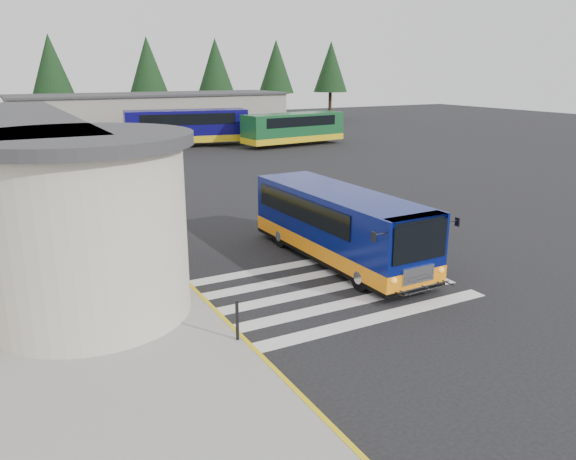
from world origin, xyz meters
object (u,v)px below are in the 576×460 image
pedestrian_a (166,289)px  bollard (237,320)px  pedestrian_b (123,285)px  far_bus_b (293,127)px  far_bus_a (186,126)px  transit_bus (339,228)px

pedestrian_a → bollard: bearing=-156.9°
pedestrian_b → far_bus_b: far_bus_b is taller
pedestrian_a → far_bus_b: far_bus_b is taller
bollard → far_bus_a: 37.64m
bollard → pedestrian_b: bearing=128.1°
transit_bus → far_bus_a: (5.15, 31.90, 0.56)m
pedestrian_a → far_bus_a: 36.31m
pedestrian_a → far_bus_a: size_ratio=0.17×
pedestrian_b → far_bus_b: size_ratio=0.18×
far_bus_a → transit_bus: bearing=-179.5°
pedestrian_a → far_bus_b: bearing=-44.6°
transit_bus → pedestrian_b: (-7.73, -1.49, -0.15)m
transit_bus → pedestrian_b: size_ratio=5.00×
pedestrian_b → far_bus_b: 36.27m
transit_bus → pedestrian_a: 7.24m
far_bus_b → bollard: bearing=142.3°
transit_bus → far_bus_a: bearing=79.7°
far_bus_a → bollard: bearing=173.0°
pedestrian_a → bollard: pedestrian_a is taller
pedestrian_b → bollard: size_ratio=1.71×
pedestrian_a → far_bus_b: (20.38, 30.25, 0.50)m
transit_bus → pedestrian_a: transit_bus is taller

